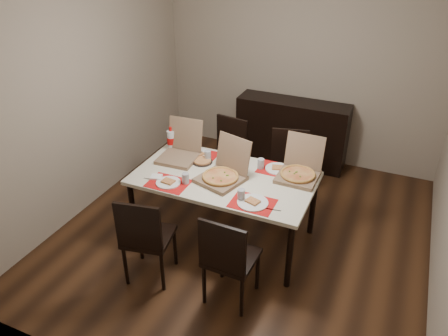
{
  "coord_description": "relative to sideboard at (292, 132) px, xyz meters",
  "views": [
    {
      "loc": [
        1.35,
        -3.59,
        3.01
      ],
      "look_at": [
        -0.17,
        -0.15,
        0.85
      ],
      "focal_mm": 35.0,
      "sensor_mm": 36.0,
      "label": 1
    }
  ],
  "objects": [
    {
      "name": "chair_far_left",
      "position": [
        -0.53,
        -1.02,
        0.06
      ],
      "size": [
        0.47,
        0.47,
        0.93
      ],
      "color": "black",
      "rests_on": "ground"
    },
    {
      "name": "pizza_box_right",
      "position": [
        0.52,
        -1.63,
        0.36
      ],
      "size": [
        0.4,
        0.44,
        0.39
      ],
      "color": "brown",
      "rests_on": "dining_table"
    },
    {
      "name": "setting_near_left",
      "position": [
        -0.59,
        -2.25,
        0.32
      ],
      "size": [
        0.47,
        0.3,
        0.11
      ],
      "color": "red",
      "rests_on": "dining_table"
    },
    {
      "name": "faina_plate",
      "position": [
        -0.5,
        -1.75,
        0.31
      ],
      "size": [
        0.22,
        0.22,
        0.03
      ],
      "color": "black",
      "rests_on": "dining_table"
    },
    {
      "name": "ground",
      "position": [
        0.0,
        -1.78,
        -0.46
      ],
      "size": [
        3.8,
        4.0,
        0.02
      ],
      "primitive_type": "cube",
      "color": "#402513",
      "rests_on": "ground"
    },
    {
      "name": "sideboard",
      "position": [
        0.0,
        0.0,
        0.0
      ],
      "size": [
        1.5,
        0.4,
        0.9
      ],
      "primitive_type": "cube",
      "color": "black",
      "rests_on": "ground"
    },
    {
      "name": "chair_far_right",
      "position": [
        0.25,
        -1.06,
        0.06
      ],
      "size": [
        0.51,
        0.51,
        0.93
      ],
      "color": "black",
      "rests_on": "ground"
    },
    {
      "name": "pizza_box_left",
      "position": [
        -0.76,
        -1.75,
        0.36
      ],
      "size": [
        0.41,
        0.45,
        0.39
      ],
      "color": "brown",
      "rests_on": "dining_table"
    },
    {
      "name": "napkin_loose",
      "position": [
        -0.21,
        -1.99,
        0.31
      ],
      "size": [
        0.14,
        0.13,
        0.02
      ],
      "primitive_type": "cube",
      "rotation": [
        0.0,
        0.0,
        0.22
      ],
      "color": "white",
      "rests_on": "dining_table"
    },
    {
      "name": "setting_far_right",
      "position": [
        0.24,
        -1.59,
        0.32
      ],
      "size": [
        0.46,
        0.3,
        0.11
      ],
      "color": "red",
      "rests_on": "dining_table"
    },
    {
      "name": "dining_table",
      "position": [
        -0.17,
        -1.93,
        0.23
      ],
      "size": [
        1.8,
        1.0,
        0.75
      ],
      "color": "beige",
      "rests_on": "ground"
    },
    {
      "name": "soda_bottle",
      "position": [
        -0.95,
        -1.62,
        0.41
      ],
      "size": [
        0.09,
        0.09,
        0.27
      ],
      "color": "silver",
      "rests_on": "dining_table"
    },
    {
      "name": "setting_near_right",
      "position": [
        0.23,
        -2.25,
        0.32
      ],
      "size": [
        0.47,
        0.3,
        0.11
      ],
      "color": "red",
      "rests_on": "dining_table"
    },
    {
      "name": "chair_near_right",
      "position": [
        0.24,
        -2.77,
        0.06
      ],
      "size": [
        0.43,
        0.43,
        0.93
      ],
      "color": "black",
      "rests_on": "ground"
    },
    {
      "name": "pizza_box_center",
      "position": [
        -0.16,
        -1.99,
        0.36
      ],
      "size": [
        0.51,
        0.54,
        0.4
      ],
      "color": "brown",
      "rests_on": "dining_table"
    },
    {
      "name": "room_walls",
      "position": [
        0.0,
        -1.35,
        1.28
      ],
      "size": [
        3.84,
        4.02,
        2.62
      ],
      "color": "gray",
      "rests_on": "ground"
    },
    {
      "name": "chair_near_left",
      "position": [
        -0.56,
        -2.81,
        0.06
      ],
      "size": [
        0.49,
        0.49,
        0.93
      ],
      "color": "black",
      "rests_on": "ground"
    },
    {
      "name": "setting_far_left",
      "position": [
        -0.59,
        -1.63,
        0.32
      ],
      "size": [
        0.46,
        0.3,
        0.11
      ],
      "color": "red",
      "rests_on": "dining_table"
    },
    {
      "name": "dip_bowl",
      "position": [
        -0.09,
        -1.73,
        0.31
      ],
      "size": [
        0.13,
        0.13,
        0.03
      ],
      "primitive_type": "imported",
      "rotation": [
        0.0,
        0.0,
        -0.32
      ],
      "color": "white",
      "rests_on": "dining_table"
    }
  ]
}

